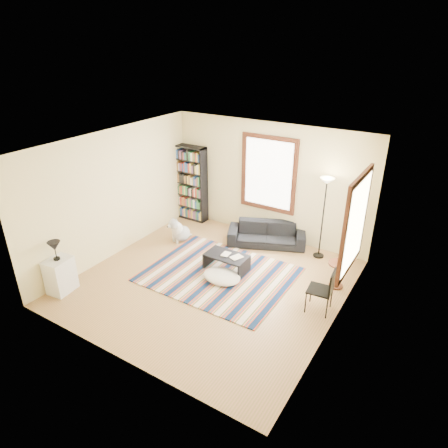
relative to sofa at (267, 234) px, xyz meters
The scene contains 21 objects.
floor 2.09m from the sofa, 96.34° to the right, with size 5.00×5.00×0.10m, color #A8724D.
ceiling 3.31m from the sofa, 96.34° to the right, with size 5.00×5.00×0.10m, color white.
wall_back 1.26m from the sofa, 114.49° to the left, with size 5.00×0.10×2.80m, color beige.
wall_front 4.74m from the sofa, 92.83° to the right, with size 5.00×0.10×2.80m, color beige.
wall_left 3.63m from the sofa, 143.57° to the right, with size 0.10×5.00×2.80m, color beige.
wall_right 3.30m from the sofa, 41.44° to the right, with size 0.10×5.00×2.80m, color beige.
window_back 1.42m from the sofa, 118.47° to the left, with size 1.20×0.06×1.60m, color white.
window_right 2.89m from the sofa, 29.14° to the right, with size 0.06×1.20×1.60m, color white.
rug 1.77m from the sofa, 97.69° to the right, with size 2.92×2.33×0.02m, color #0C2040.
sofa is the anchor object (origin of this frame).
bookshelf 2.52m from the sofa, behind, with size 0.90×0.30×2.00m, color black.
coffee_table 1.50m from the sofa, 97.75° to the right, with size 0.90×0.50×0.36m, color black.
book_a 1.52m from the sofa, 101.49° to the right, with size 0.22×0.16×0.02m, color beige.
book_b 1.44m from the sofa, 92.09° to the right, with size 0.18×0.25×0.02m, color beige.
floor_cushion 1.90m from the sofa, 92.01° to the right, with size 0.81×0.60×0.20m, color white.
floor_lamp 1.43m from the sofa, ahead, with size 0.30×0.30×1.86m, color black, non-canonical shape.
side_table 2.16m from the sofa, 23.83° to the right, with size 0.40×0.40×0.54m, color #461F11.
folding_chair 2.62m from the sofa, 42.71° to the right, with size 0.42×0.40×0.86m, color black.
white_cabinet 4.59m from the sofa, 123.44° to the right, with size 0.38×0.50×0.70m, color silver.
table_lamp 4.63m from the sofa, 123.44° to the right, with size 0.24×0.24×0.38m, color black, non-canonical shape.
dog 2.05m from the sofa, 153.34° to the right, with size 0.44×0.61×0.61m, color silver, non-canonical shape.
Camera 1 is at (3.81, -5.63, 4.55)m, focal length 32.00 mm.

